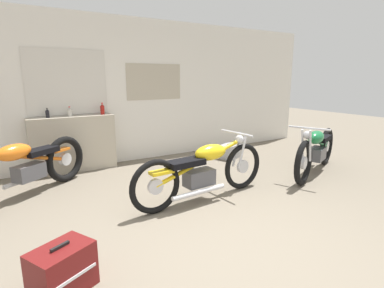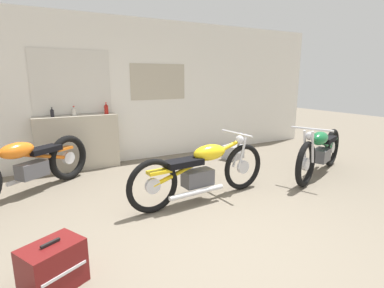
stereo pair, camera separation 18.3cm
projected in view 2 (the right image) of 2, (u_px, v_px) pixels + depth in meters
The scene contains 11 objects.
ground_plane at pixel (217, 253), 2.91m from camera, with size 24.00×24.00×0.00m, color #706656.
wall_back at pixel (112, 91), 5.76m from camera, with size 10.00×0.07×2.80m.
sill_counter at pixel (78, 143), 5.47m from camera, with size 1.44×0.28×1.00m.
bottle_leftmost at pixel (52, 113), 5.18m from camera, with size 0.06×0.06×0.16m.
bottle_left_center at pixel (74, 111), 5.34m from camera, with size 0.08×0.08×0.17m.
bottle_center at pixel (106, 109), 5.59m from camera, with size 0.07×0.07×0.22m.
motorcycle_orange at pixel (27, 166), 4.27m from camera, with size 1.86×1.41×0.93m.
motorcycle_green at pixel (320, 151), 5.16m from camera, with size 2.04×0.97×0.91m.
motorcycle_yellow at pixel (202, 170), 4.09m from camera, with size 2.19×0.64×0.89m.
hard_case_darkred at pixel (53, 266), 2.38m from camera, with size 0.54×0.48×0.41m.
hard_case_silver at pixel (233, 152), 6.28m from camera, with size 0.50×0.43×0.31m.
Camera 2 is at (-1.46, -2.18, 1.66)m, focal length 28.00 mm.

